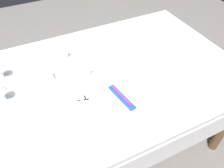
# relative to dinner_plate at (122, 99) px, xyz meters

# --- Properties ---
(ground_plane) EXTENTS (6.00, 6.00, 0.00)m
(ground_plane) POSITION_rel_dinner_plate_xyz_m (-0.04, 0.24, -0.75)
(ground_plane) COLOR slate
(dining_table) EXTENTS (1.80, 1.11, 0.74)m
(dining_table) POSITION_rel_dinner_plate_xyz_m (-0.04, 0.24, -0.09)
(dining_table) COLOR white
(dining_table) RESTS_ON ground
(dinner_plate) EXTENTS (0.26, 0.26, 0.02)m
(dinner_plate) POSITION_rel_dinner_plate_xyz_m (0.00, 0.00, 0.00)
(dinner_plate) COLOR white
(dinner_plate) RESTS_ON dining_table
(toothbrush_package) EXTENTS (0.07, 0.21, 0.02)m
(toothbrush_package) POSITION_rel_dinner_plate_xyz_m (0.00, 0.00, 0.02)
(toothbrush_package) COLOR blue
(toothbrush_package) RESTS_ON dinner_plate
(fork_outer) EXTENTS (0.03, 0.22, 0.00)m
(fork_outer) POSITION_rel_dinner_plate_xyz_m (-0.16, 0.02, -0.01)
(fork_outer) COLOR beige
(fork_outer) RESTS_ON dining_table
(fork_inner) EXTENTS (0.02, 0.20, 0.00)m
(fork_inner) POSITION_rel_dinner_plate_xyz_m (-0.19, 0.03, -0.01)
(fork_inner) COLOR beige
(fork_inner) RESTS_ON dining_table
(fork_salad) EXTENTS (0.03, 0.23, 0.00)m
(fork_salad) POSITION_rel_dinner_plate_xyz_m (-0.22, 0.03, -0.01)
(fork_salad) COLOR beige
(fork_salad) RESTS_ON dining_table
(spoon_soup) EXTENTS (0.03, 0.23, 0.01)m
(spoon_soup) POSITION_rel_dinner_plate_xyz_m (0.16, 0.03, -0.01)
(spoon_soup) COLOR beige
(spoon_soup) RESTS_ON dining_table
(saucer_left) EXTENTS (0.12, 0.12, 0.01)m
(saucer_left) POSITION_rel_dinner_plate_xyz_m (-0.11, 0.27, -0.00)
(saucer_left) COLOR white
(saucer_left) RESTS_ON dining_table
(coffee_cup_left) EXTENTS (0.10, 0.08, 0.06)m
(coffee_cup_left) POSITION_rel_dinner_plate_xyz_m (-0.11, 0.27, 0.03)
(coffee_cup_left) COLOR white
(coffee_cup_left) RESTS_ON saucer_left
(saucer_right) EXTENTS (0.14, 0.14, 0.01)m
(saucer_right) POSITION_rel_dinner_plate_xyz_m (-0.18, 0.50, -0.00)
(saucer_right) COLOR white
(saucer_right) RESTS_ON dining_table
(coffee_cup_right) EXTENTS (0.11, 0.08, 0.07)m
(coffee_cup_right) POSITION_rel_dinner_plate_xyz_m (-0.18, 0.50, 0.04)
(coffee_cup_right) COLOR white
(coffee_cup_right) RESTS_ON saucer_right
(wine_glass_left) EXTENTS (0.07, 0.07, 0.15)m
(wine_glass_left) POSITION_rel_dinner_plate_xyz_m (-0.58, 0.28, 0.09)
(wine_glass_left) COLOR silver
(wine_glass_left) RESTS_ON dining_table
(drink_tumbler) EXTENTS (0.07, 0.07, 0.11)m
(drink_tumbler) POSITION_rel_dinner_plate_xyz_m (0.43, 0.35, 0.04)
(drink_tumbler) COLOR silver
(drink_tumbler) RESTS_ON dining_table
(napkin_folded) EXTENTS (0.08, 0.08, 0.17)m
(napkin_folded) POSITION_rel_dinner_plate_xyz_m (-0.32, 0.32, 0.07)
(napkin_folded) COLOR white
(napkin_folded) RESTS_ON dining_table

